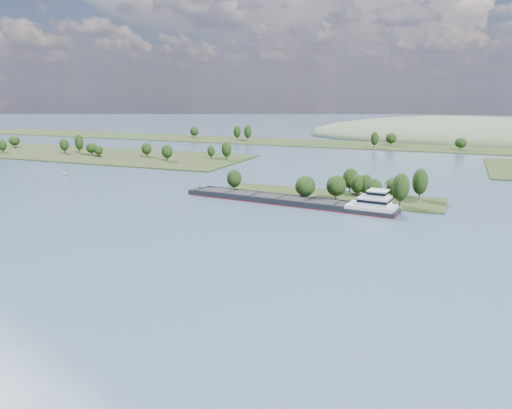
% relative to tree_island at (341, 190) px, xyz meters
% --- Properties ---
extents(ground, '(1800.00, 1800.00, 0.00)m').
position_rel_tree_island_xyz_m(ground, '(-6.68, -58.88, -4.03)').
color(ground, '#324457').
rests_on(ground, ground).
extents(tree_island, '(100.00, 31.66, 14.83)m').
position_rel_tree_island_xyz_m(tree_island, '(0.00, 0.00, 0.00)').
color(tree_island, '#232F14').
rests_on(tree_island, ground).
extents(left_bank, '(300.00, 80.00, 16.07)m').
position_rel_tree_island_xyz_m(left_bank, '(-235.68, 81.19, -3.12)').
color(left_bank, '#232F14').
rests_on(left_bank, ground).
extents(back_shoreline, '(900.00, 60.00, 16.06)m').
position_rel_tree_island_xyz_m(back_shoreline, '(0.76, 220.94, -3.34)').
color(back_shoreline, '#232F14').
rests_on(back_shoreline, ground).
extents(hill_west, '(320.00, 160.00, 44.00)m').
position_rel_tree_island_xyz_m(hill_west, '(53.32, 321.12, -4.03)').
color(hill_west, '#46583C').
rests_on(hill_west, ground).
extents(cargo_barge, '(94.44, 21.71, 12.68)m').
position_rel_tree_island_xyz_m(cargo_barge, '(-12.94, -18.04, -2.43)').
color(cargo_barge, black).
rests_on(cargo_barge, ground).
extents(motorboat, '(5.26, 5.01, 2.04)m').
position_rel_tree_island_xyz_m(motorboat, '(-156.66, 2.62, -3.01)').
color(motorboat, silver).
rests_on(motorboat, ground).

